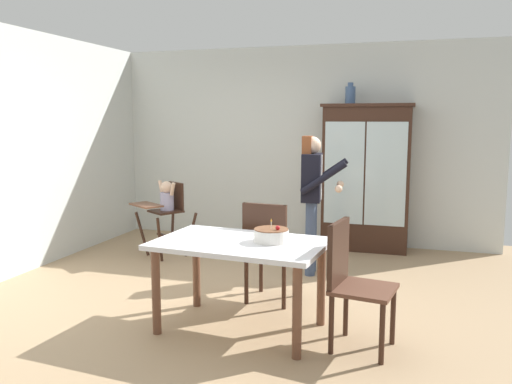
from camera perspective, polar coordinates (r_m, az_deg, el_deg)
name	(u,v)px	position (r m, az deg, el deg)	size (l,w,h in m)	color
ground_plane	(239,301)	(5.02, -1.87, -11.92)	(6.24, 6.24, 0.00)	tan
wall_back	(300,145)	(7.26, 4.88, 5.16)	(5.32, 0.06, 2.70)	silver
wall_left	(4,153)	(6.12, -25.98, 3.83)	(0.06, 5.32, 2.70)	silver
china_cabinet	(366,177)	(6.89, 12.02, 1.59)	(1.16, 0.48, 1.91)	#382116
ceramic_vase	(350,95)	(6.88, 10.35, 10.52)	(0.13, 0.13, 0.27)	#3D567F
high_chair_with_toddler	(166,205)	(6.54, -9.88, -1.39)	(0.79, 0.84, 0.95)	#382116
adult_person	(312,187)	(5.70, 6.24, 0.50)	(0.53, 0.52, 1.53)	#3D4C6B
dining_table	(240,254)	(4.21, -1.74, -6.82)	(1.42, 0.96, 0.74)	silver
birthday_cake	(271,235)	(4.15, 1.69, -4.78)	(0.28, 0.28, 0.19)	white
dining_chair_far_side	(268,245)	(4.80, 1.35, -5.90)	(0.48, 0.48, 0.96)	#382116
dining_chair_right_end	(351,275)	(3.98, 10.38, -9.03)	(0.50, 0.50, 0.96)	#382116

